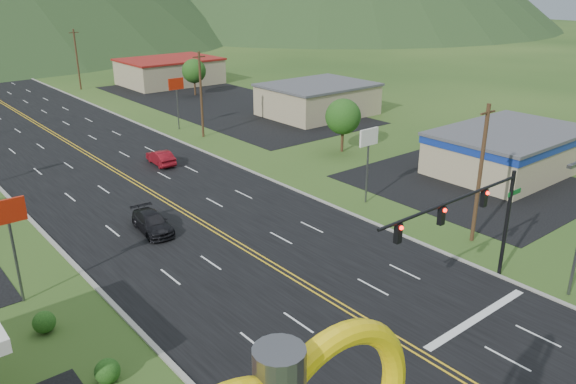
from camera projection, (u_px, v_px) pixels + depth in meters
traffic_signal at (472, 213)px, 31.68m from camera, size 13.10×0.43×7.00m
building_east_near at (509, 148)px, 54.67m from camera, size 15.40×10.40×4.10m
building_east_mid at (318, 99)px, 77.56m from camera, size 14.40×11.40×4.30m
building_east_far at (170, 71)px, 100.43m from camera, size 16.40×12.40×4.50m
pole_sign_west_a at (9, 222)px, 31.18m from camera, size 2.00×0.18×6.40m
pole_sign_east_a at (369, 145)px, 45.76m from camera, size 2.00×0.18×6.40m
pole_sign_east_b at (176, 89)px, 68.87m from camera, size 2.00×0.18×6.40m
tree_east_a at (343, 117)px, 60.18m from camera, size 3.84×3.84×5.82m
tree_east_b at (194, 71)px, 90.00m from camera, size 3.84×3.84×5.82m
utility_pole_a at (480, 173)px, 38.81m from camera, size 1.60×0.28×10.00m
utility_pole_b at (201, 94)px, 65.53m from camera, size 1.60×0.28×10.00m
utility_pole_c at (77, 59)px, 94.42m from camera, size 1.60×0.28×10.00m
utility_pole_d at (11, 40)px, 123.30m from camera, size 1.60×0.28×10.00m
car_dark_mid at (152, 223)px, 41.74m from camera, size 2.47×5.05×1.41m
car_red_far at (161, 158)px, 56.90m from camera, size 1.90×4.53×1.46m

